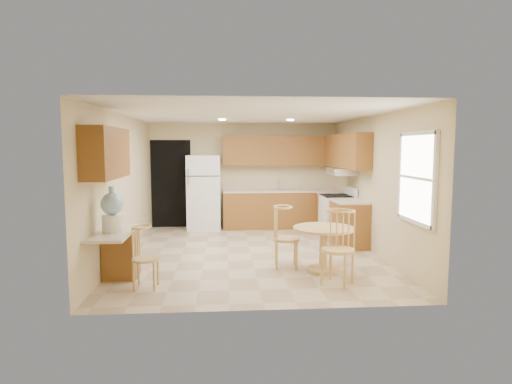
{
  "coord_description": "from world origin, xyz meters",
  "views": [
    {
      "loc": [
        -0.46,
        -7.63,
        1.93
      ],
      "look_at": [
        0.12,
        0.3,
        1.09
      ],
      "focal_mm": 30.0,
      "sensor_mm": 36.0,
      "label": 1
    }
  ],
  "objects": [
    {
      "name": "stove",
      "position": [
        1.92,
        1.18,
        0.47
      ],
      "size": [
        0.65,
        0.76,
        1.09
      ],
      "color": "white",
      "rests_on": "floor"
    },
    {
      "name": "sink",
      "position": [
        0.85,
        2.45,
        0.91
      ],
      "size": [
        0.78,
        0.44,
        0.01
      ],
      "primitive_type": "cube",
      "color": "silver",
      "rests_on": "counter_back"
    },
    {
      "name": "doorway",
      "position": [
        -1.75,
        2.73,
        1.05
      ],
      "size": [
        0.9,
        0.02,
        2.1
      ],
      "primitive_type": "cube",
      "color": "black",
      "rests_on": "floor"
    },
    {
      "name": "chair_table_a",
      "position": [
        0.51,
        -1.07,
        0.6
      ],
      "size": [
        0.44,
        0.56,
        0.98
      ],
      "rotation": [
        0.0,
        0.0,
        -1.64
      ],
      "color": "tan",
      "rests_on": "floor"
    },
    {
      "name": "upper_cab_right",
      "position": [
        2.08,
        1.21,
        1.85
      ],
      "size": [
        0.33,
        2.42,
        0.7
      ],
      "primitive_type": "cube",
      "color": "brown",
      "rests_on": "wall_right"
    },
    {
      "name": "range_hood",
      "position": [
        2.0,
        1.18,
        1.42
      ],
      "size": [
        0.5,
        0.76,
        0.14
      ],
      "primitive_type": "cube",
      "color": "silver",
      "rests_on": "upper_cab_right"
    },
    {
      "name": "chair_desk",
      "position": [
        -1.55,
        -1.91,
        0.52
      ],
      "size": [
        0.38,
        0.49,
        0.85
      ],
      "rotation": [
        0.0,
        0.0,
        -1.61
      ],
      "color": "tan",
      "rests_on": "floor"
    },
    {
      "name": "base_cab_back",
      "position": [
        0.88,
        2.45,
        0.43
      ],
      "size": [
        2.75,
        0.6,
        0.87
      ],
      "primitive_type": "cube",
      "color": "brown",
      "rests_on": "floor"
    },
    {
      "name": "upper_cab_left",
      "position": [
        -2.08,
        -1.6,
        1.85
      ],
      "size": [
        0.33,
        1.4,
        0.7
      ],
      "primitive_type": "cube",
      "color": "brown",
      "rests_on": "wall_left"
    },
    {
      "name": "chair_table_b",
      "position": [
        1.11,
        -1.98,
        0.64
      ],
      "size": [
        0.46,
        0.55,
        1.05
      ],
      "rotation": [
        0.0,
        0.0,
        2.53
      ],
      "color": "tan",
      "rests_on": "floor"
    },
    {
      "name": "counter_right_b",
      "position": [
        1.95,
        0.4,
        0.89
      ],
      "size": [
        0.63,
        0.8,
        0.04
      ],
      "primitive_type": "cube",
      "color": "beige",
      "rests_on": "base_cab_right_b"
    },
    {
      "name": "desk_top",
      "position": [
        -2.0,
        -1.7,
        0.75
      ],
      "size": [
        0.5,
        1.2,
        0.04
      ],
      "primitive_type": "cube",
      "color": "beige",
      "rests_on": "desk_pedestal"
    },
    {
      "name": "counter_back",
      "position": [
        0.88,
        2.45,
        0.89
      ],
      "size": [
        2.75,
        0.63,
        0.04
      ],
      "primitive_type": "cube",
      "color": "beige",
      "rests_on": "base_cab_back"
    },
    {
      "name": "ceiling",
      "position": [
        0.0,
        0.0,
        2.5
      ],
      "size": [
        4.5,
        5.5,
        0.02
      ],
      "primitive_type": "cube",
      "color": "white",
      "rests_on": "wall_back"
    },
    {
      "name": "can_light_a",
      "position": [
        -0.5,
        1.2,
        2.48
      ],
      "size": [
        0.14,
        0.14,
        0.02
      ],
      "primitive_type": "cylinder",
      "color": "white",
      "rests_on": "ceiling"
    },
    {
      "name": "base_cab_right_b",
      "position": [
        1.95,
        0.4,
        0.43
      ],
      "size": [
        0.6,
        0.8,
        0.87
      ],
      "primitive_type": "cube",
      "color": "brown",
      "rests_on": "floor"
    },
    {
      "name": "window",
      "position": [
        2.23,
        -1.85,
        1.5
      ],
      "size": [
        0.06,
        1.12,
        1.3
      ],
      "color": "white",
      "rests_on": "wall_right"
    },
    {
      "name": "water_crock",
      "position": [
        -2.0,
        -1.73,
        1.05
      ],
      "size": [
        0.3,
        0.3,
        0.63
      ],
      "color": "white",
      "rests_on": "desk_top"
    },
    {
      "name": "refrigerator",
      "position": [
        -0.95,
        2.4,
        0.87
      ],
      "size": [
        0.77,
        0.75,
        1.74
      ],
      "color": "white",
      "rests_on": "floor"
    },
    {
      "name": "dining_table",
      "position": [
        1.06,
        -1.23,
        0.46
      ],
      "size": [
        0.94,
        0.94,
        0.7
      ],
      "rotation": [
        0.0,
        0.0,
        0.35
      ],
      "color": "tan",
      "rests_on": "floor"
    },
    {
      "name": "base_cab_right_a",
      "position": [
        1.95,
        1.85,
        0.43
      ],
      "size": [
        0.6,
        0.59,
        0.87
      ],
      "primitive_type": "cube",
      "color": "brown",
      "rests_on": "floor"
    },
    {
      "name": "wall_back",
      "position": [
        0.0,
        2.75,
        1.25
      ],
      "size": [
        4.5,
        0.02,
        2.5
      ],
      "primitive_type": "cube",
      "color": "#C9B587",
      "rests_on": "floor"
    },
    {
      "name": "upper_cab_back",
      "position": [
        0.88,
        2.58,
        1.85
      ],
      "size": [
        2.75,
        0.33,
        0.7
      ],
      "primitive_type": "cube",
      "color": "brown",
      "rests_on": "wall_back"
    },
    {
      "name": "wall_left",
      "position": [
        -2.25,
        0.0,
        1.25
      ],
      "size": [
        0.02,
        5.5,
        2.5
      ],
      "primitive_type": "cube",
      "color": "#C9B587",
      "rests_on": "floor"
    },
    {
      "name": "counter_right_a",
      "position": [
        1.95,
        1.85,
        0.89
      ],
      "size": [
        0.63,
        0.59,
        0.04
      ],
      "primitive_type": "cube",
      "color": "beige",
      "rests_on": "base_cab_right_a"
    },
    {
      "name": "desk_pedestal",
      "position": [
        -2.0,
        -1.32,
        0.36
      ],
      "size": [
        0.48,
        0.42,
        0.72
      ],
      "primitive_type": "cube",
      "color": "brown",
      "rests_on": "floor"
    },
    {
      "name": "floor",
      "position": [
        0.0,
        0.0,
        0.0
      ],
      "size": [
        5.5,
        5.5,
        0.0
      ],
      "primitive_type": "plane",
      "color": "#C5B08F",
      "rests_on": "ground"
    },
    {
      "name": "wall_right",
      "position": [
        2.25,
        0.0,
        1.25
      ],
      "size": [
        0.02,
        5.5,
        2.5
      ],
      "primitive_type": "cube",
      "color": "#C9B587",
      "rests_on": "floor"
    },
    {
      "name": "wall_front",
      "position": [
        0.0,
        -2.75,
        1.25
      ],
      "size": [
        4.5,
        0.02,
        2.5
      ],
      "primitive_type": "cube",
      "color": "#C9B587",
      "rests_on": "floor"
    },
    {
      "name": "can_light_b",
      "position": [
        0.9,
        1.2,
        2.48
      ],
      "size": [
        0.14,
        0.14,
        0.02
      ],
      "primitive_type": "cylinder",
      "color": "white",
      "rests_on": "ceiling"
    }
  ]
}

